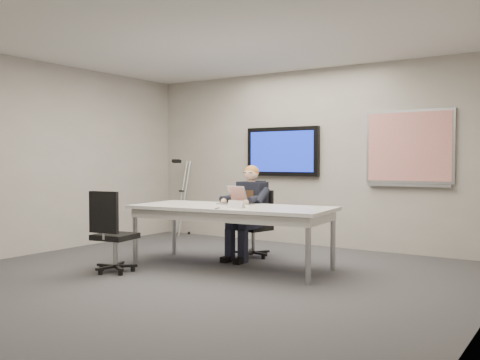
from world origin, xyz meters
The scene contains 14 objects.
floor centered at (0.00, 0.00, 0.00)m, with size 6.00×6.00×0.02m, color #38383B.
ceiling centered at (0.00, 0.00, 2.80)m, with size 6.00×6.00×0.02m, color silver.
wall_back centered at (0.00, 3.00, 1.40)m, with size 6.00×0.02×2.80m, color #9A968B.
wall_left centered at (-3.00, 0.00, 1.40)m, with size 0.02×6.00×2.80m, color #9A968B.
conference_table centered at (-0.04, 0.81, 0.69)m, with size 2.62×1.31×0.78m.
tv_display centered at (-0.50, 2.95, 1.50)m, with size 1.30×0.09×0.80m.
whiteboard centered at (1.55, 2.97, 1.53)m, with size 1.25×0.08×1.10m.
office_chair_far centered at (-0.19, 1.61, 0.29)m, with size 0.54×0.54×0.93m.
office_chair_near centered at (-1.06, -0.25, 0.31)m, with size 0.54×0.54×0.99m.
seated_person centered at (-0.20, 1.38, 0.52)m, with size 0.41×0.70×1.29m.
crutch centered at (-2.44, 2.75, 0.70)m, with size 0.19×0.43×1.41m, color #B5B9BE, non-canonical shape.
laptop centered at (-0.17, 1.04, 0.84)m, with size 0.39×0.40×0.24m.
name_tent centered at (0.16, 0.61, 0.82)m, with size 0.23×0.06×0.09m, color white, non-canonical shape.
pen centered at (0.02, 0.40, 0.78)m, with size 0.01×0.01×0.13m, color black.
Camera 1 is at (3.72, -4.73, 1.34)m, focal length 40.00 mm.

